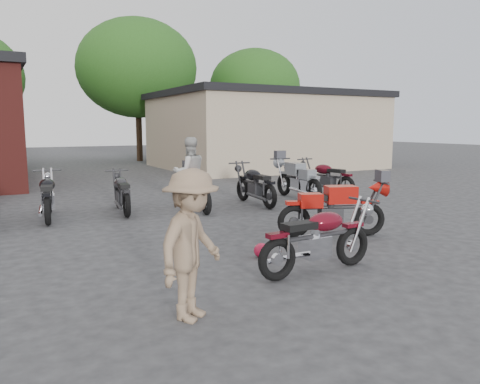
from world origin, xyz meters
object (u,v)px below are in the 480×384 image
vintage_motorcycle (319,235)px  row_bike_5 (255,183)px  row_bike_2 (48,194)px  row_bike_4 (198,188)px  person_light (190,172)px  row_bike_7 (326,176)px  row_bike_3 (122,191)px  helmet (262,250)px  sportbike (334,207)px  row_bike_6 (297,177)px  person_tan (192,245)px

vintage_motorcycle → row_bike_5: 5.92m
row_bike_2 → row_bike_4: bearing=-91.9°
row_bike_2 → row_bike_5: size_ratio=0.98×
person_light → row_bike_7: size_ratio=0.89×
row_bike_2 → row_bike_3: (1.68, 0.01, -0.04)m
helmet → vintage_motorcycle: bearing=-72.1°
vintage_motorcycle → sportbike: size_ratio=0.95×
sportbike → row_bike_6: (2.09, 4.18, 0.04)m
vintage_motorcycle → row_bike_4: (0.46, 5.49, -0.00)m
row_bike_7 → person_tan: bearing=123.4°
helmet → person_tan: 2.63m
person_tan → row_bike_2: 6.73m
vintage_motorcycle → person_tan: 2.33m
person_light → person_tan: person_light is taller
sportbike → row_bike_2: sportbike is taller
row_bike_4 → row_bike_5: size_ratio=0.92×
sportbike → row_bike_5: (0.53, 3.92, 0.01)m
sportbike → person_tan: bearing=-128.7°
vintage_motorcycle → row_bike_4: vintage_motorcycle is taller
sportbike → row_bike_4: size_ratio=1.06×
helmet → row_bike_6: 6.25m
person_light → row_bike_6: size_ratio=0.84×
helmet → row_bike_7: size_ratio=0.13×
vintage_motorcycle → person_tan: bearing=-166.6°
row_bike_6 → helmet: bearing=141.9°
helmet → sportbike: bearing=16.7°
person_light → row_bike_7: (4.51, 0.08, -0.32)m
row_bike_5 → sportbike: bearing=174.0°
helmet → row_bike_7: row_bike_7 is taller
row_bike_2 → row_bike_3: bearing=-82.6°
sportbike → row_bike_6: 4.67m
sportbike → row_bike_4: sportbike is taller
person_tan → row_bike_6: (5.91, 6.44, -0.20)m
row_bike_2 → row_bike_6: 6.67m
person_light → row_bike_7: 4.53m
sportbike → vintage_motorcycle: bearing=-114.2°
row_bike_2 → row_bike_5: 5.13m
row_bike_6 → row_bike_4: bearing=97.3°
vintage_motorcycle → helmet: vintage_motorcycle is taller
sportbike → row_bike_6: size_ratio=0.94×
helmet → person_tan: person_tan is taller
row_bike_3 → row_bike_6: (4.99, -0.25, 0.08)m
sportbike → row_bike_5: row_bike_5 is taller
row_bike_5 → row_bike_6: 1.59m
vintage_motorcycle → sportbike: 2.27m
helmet → row_bike_5: bearing=61.3°
row_bike_4 → vintage_motorcycle: bearing=-177.8°
row_bike_7 → row_bike_2: bearing=80.6°
row_bike_2 → person_tan: bearing=-166.6°
vintage_motorcycle → sportbike: bearing=42.2°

